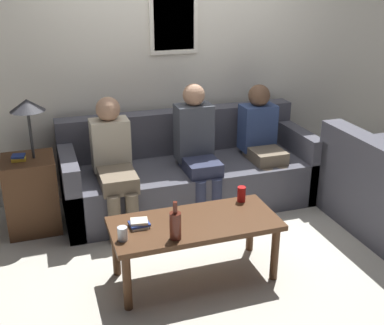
{
  "coord_description": "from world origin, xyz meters",
  "views": [
    {
      "loc": [
        -1.34,
        -3.61,
        2.17
      ],
      "look_at": [
        -0.17,
        -0.1,
        0.68
      ],
      "focal_mm": 45.0,
      "sensor_mm": 36.0,
      "label": 1
    }
  ],
  "objects": [
    {
      "name": "ground_plane",
      "position": [
        0.0,
        0.0,
        0.0
      ],
      "size": [
        16.0,
        16.0,
        0.0
      ],
      "primitive_type": "plane",
      "color": "beige"
    },
    {
      "name": "wall_back",
      "position": [
        0.0,
        1.02,
        1.3
      ],
      "size": [
        9.0,
        0.08,
        2.6
      ],
      "color": "silver",
      "rests_on": "ground_plane"
    },
    {
      "name": "couch_main",
      "position": [
        0.0,
        0.54,
        0.3
      ],
      "size": [
        2.42,
        0.91,
        0.87
      ],
      "color": "#4C4C56",
      "rests_on": "ground_plane"
    },
    {
      "name": "coffee_table",
      "position": [
        -0.35,
        -0.69,
        0.41
      ],
      "size": [
        1.23,
        0.55,
        0.47
      ],
      "color": "#4C2D19",
      "rests_on": "ground_plane"
    },
    {
      "name": "side_table_with_lamp",
      "position": [
        -1.47,
        0.46,
        0.38
      ],
      "size": [
        0.44,
        0.44,
        1.18
      ],
      "color": "#4C2D19",
      "rests_on": "ground_plane"
    },
    {
      "name": "wine_bottle",
      "position": [
        -0.55,
        -0.88,
        0.58
      ],
      "size": [
        0.08,
        0.08,
        0.28
      ],
      "color": "#562319",
      "rests_on": "coffee_table"
    },
    {
      "name": "drinking_glass",
      "position": [
        -0.89,
        -0.78,
        0.52
      ],
      "size": [
        0.07,
        0.07,
        0.1
      ],
      "color": "silver",
      "rests_on": "coffee_table"
    },
    {
      "name": "book_stack",
      "position": [
        -0.75,
        -0.64,
        0.5
      ],
      "size": [
        0.15,
        0.12,
        0.05
      ],
      "color": "beige",
      "rests_on": "coffee_table"
    },
    {
      "name": "soda_can",
      "position": [
        0.1,
        -0.5,
        0.53
      ],
      "size": [
        0.07,
        0.07,
        0.12
      ],
      "color": "red",
      "rests_on": "coffee_table"
    },
    {
      "name": "person_left",
      "position": [
        -0.75,
        0.35,
        0.62
      ],
      "size": [
        0.34,
        0.66,
        1.14
      ],
      "color": "#756651",
      "rests_on": "ground_plane"
    },
    {
      "name": "person_middle",
      "position": [
        0.03,
        0.36,
        0.66
      ],
      "size": [
        0.34,
        0.57,
        1.21
      ],
      "color": "#2D334C",
      "rests_on": "ground_plane"
    },
    {
      "name": "person_right",
      "position": [
        0.72,
        0.41,
        0.63
      ],
      "size": [
        0.34,
        0.57,
        1.14
      ],
      "color": "#756651",
      "rests_on": "ground_plane"
    }
  ]
}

